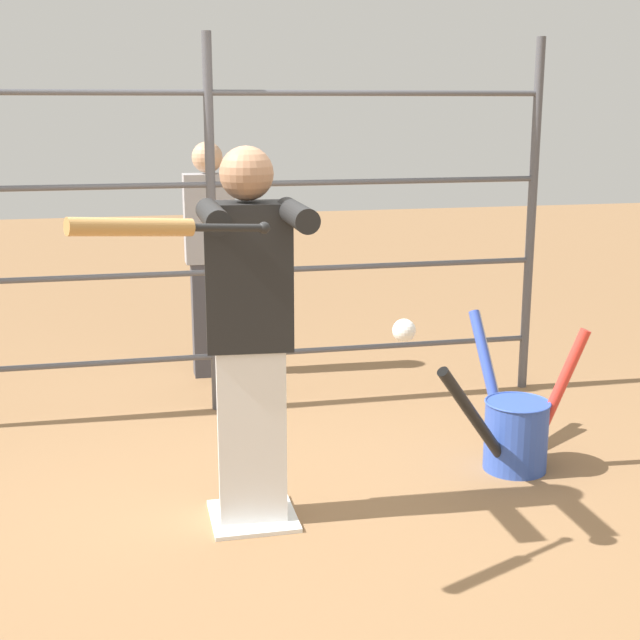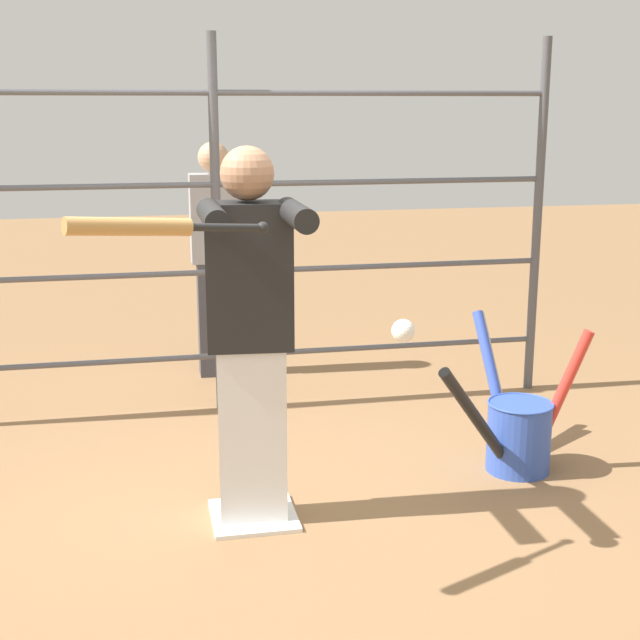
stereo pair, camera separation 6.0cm
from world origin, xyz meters
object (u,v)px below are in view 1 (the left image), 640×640
Objects in this scene: bat_bucket at (513,426)px; bystander_behind_fence at (210,257)px; batter at (250,327)px; softball_in_flight at (404,331)px; baseball_bat_swinging at (150,227)px.

bat_bucket is 0.57× the size of bystander_behind_fence.
batter is 1.05× the size of bystander_behind_fence.
batter reaches higher than softball_in_flight.
bystander_behind_fence reaches higher than baseball_bat_swinging.
baseball_bat_swinging reaches higher than bat_bucket.
bystander_behind_fence is at bearing -91.36° from batter.
batter is at bearing 12.30° from bat_bucket.
baseball_bat_swinging is 7.91× the size of softball_in_flight.
batter is at bearing 88.64° from bystander_behind_fence.
bystander_behind_fence is at bearing -99.37° from baseball_bat_swinging.
baseball_bat_swinging is (0.44, 0.63, 0.55)m from batter.
bat_bucket is (-1.45, -0.32, -0.71)m from batter.
bat_bucket is at bearing -137.34° from softball_in_flight.
baseball_bat_swinging reaches higher than softball_in_flight.
baseball_bat_swinging is 2.46m from bat_bucket.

